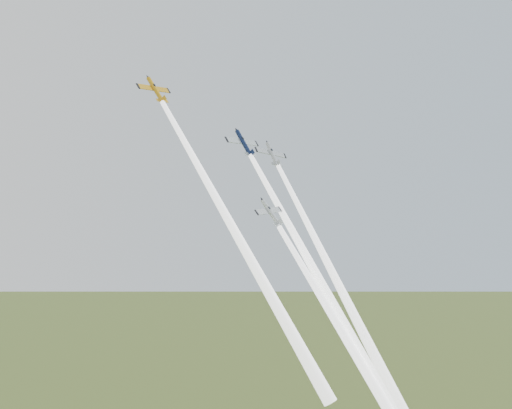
# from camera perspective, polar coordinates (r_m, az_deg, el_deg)

# --- Properties ---
(plane_yellow) EXTENTS (9.57, 7.47, 7.69)m
(plane_yellow) POSITION_cam_1_polar(r_m,az_deg,el_deg) (125.10, -8.92, 10.03)
(plane_yellow) COLOR orange
(smoke_trail_yellow) EXTENTS (11.53, 38.08, 51.10)m
(smoke_trail_yellow) POSITION_cam_1_polar(r_m,az_deg,el_deg) (107.61, -1.76, -2.66)
(smoke_trail_yellow) COLOR white
(plane_navy) EXTENTS (9.11, 7.04, 7.48)m
(plane_navy) POSITION_cam_1_polar(r_m,az_deg,el_deg) (125.97, -1.10, 5.48)
(plane_navy) COLOR #0E1A3E
(smoke_trail_navy) EXTENTS (6.60, 34.16, 44.97)m
(smoke_trail_navy) POSITION_cam_1_polar(r_m,az_deg,el_deg) (112.26, 5.26, -5.98)
(smoke_trail_navy) COLOR white
(plane_silver_right) EXTENTS (8.92, 6.07, 8.14)m
(plane_silver_right) POSITION_cam_1_polar(r_m,az_deg,el_deg) (138.04, 1.45, 4.50)
(plane_silver_right) COLOR #B1B9C0
(smoke_trail_silver_right) EXTENTS (2.59, 36.22, 47.70)m
(smoke_trail_silver_right) POSITION_cam_1_polar(r_m,az_deg,el_deg) (122.85, 7.11, -6.61)
(smoke_trail_silver_right) COLOR white
(plane_silver_low) EXTENTS (8.54, 6.40, 7.06)m
(plane_silver_low) POSITION_cam_1_polar(r_m,az_deg,el_deg) (114.03, 1.31, -0.71)
(plane_silver_low) COLOR silver
(smoke_trail_silver_low) EXTENTS (11.71, 40.27, 54.04)m
(smoke_trail_silver_low) POSITION_cam_1_polar(r_m,az_deg,el_deg) (104.95, 10.96, -16.40)
(smoke_trail_silver_low) COLOR white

